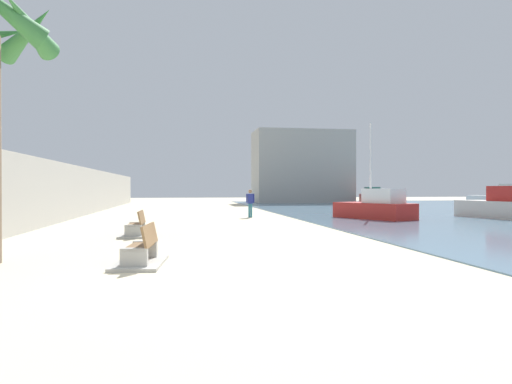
% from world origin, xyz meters
% --- Properties ---
extents(ground_plane, '(120.00, 120.00, 0.00)m').
position_xyz_m(ground_plane, '(0.00, 18.00, 0.00)').
color(ground_plane, beige).
extents(seawall, '(0.80, 64.00, 3.24)m').
position_xyz_m(seawall, '(-7.50, 18.00, 1.62)').
color(seawall, '#ADAAA3').
rests_on(seawall, ground).
extents(bench_near, '(1.30, 2.20, 0.98)m').
position_xyz_m(bench_near, '(-1.74, 1.45, 0.23)').
color(bench_near, '#ADAAA3').
rests_on(bench_near, ground).
extents(bench_far, '(1.14, 2.12, 0.98)m').
position_xyz_m(bench_far, '(-2.49, 8.21, 0.23)').
color(bench_far, '#ADAAA3').
rests_on(bench_far, ground).
extents(person_walking, '(0.53, 0.24, 1.76)m').
position_xyz_m(person_walking, '(3.50, 18.46, 1.03)').
color(person_walking, teal).
rests_on(person_walking, ground).
extents(boat_mid_bay, '(3.20, 5.25, 1.93)m').
position_xyz_m(boat_mid_bay, '(20.91, 40.02, 0.77)').
color(boat_mid_bay, red).
rests_on(boat_mid_bay, water_bay).
extents(boat_far_left, '(3.89, 5.21, 5.74)m').
position_xyz_m(boat_far_left, '(10.59, 15.69, 0.71)').
color(boat_far_left, red).
rests_on(boat_far_left, water_bay).
extents(boat_nearest, '(3.12, 5.56, 1.93)m').
position_xyz_m(boat_nearest, '(18.30, 14.79, 0.76)').
color(boat_nearest, beige).
rests_on(boat_nearest, water_bay).
extents(boat_distant, '(4.52, 6.41, 2.18)m').
position_xyz_m(boat_distant, '(27.65, 26.12, 0.85)').
color(boat_distant, white).
rests_on(boat_distant, water_bay).
extents(harbor_building, '(12.00, 6.00, 8.98)m').
position_xyz_m(harbor_building, '(14.26, 46.00, 4.49)').
color(harbor_building, '#9E9E99').
rests_on(harbor_building, ground).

